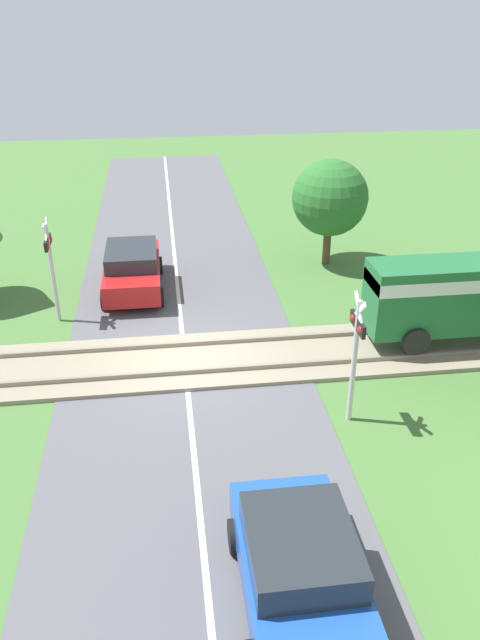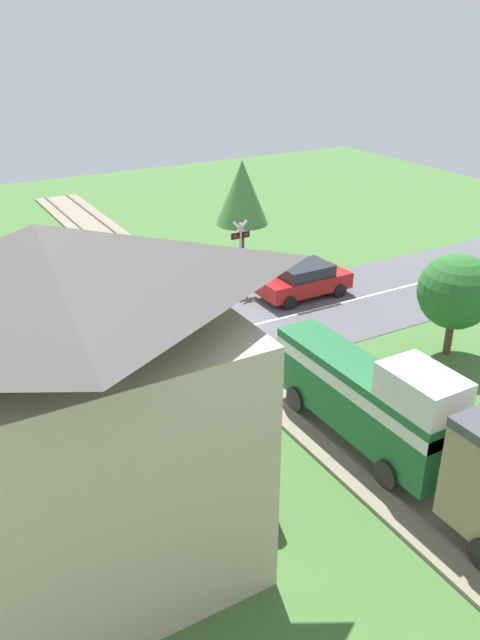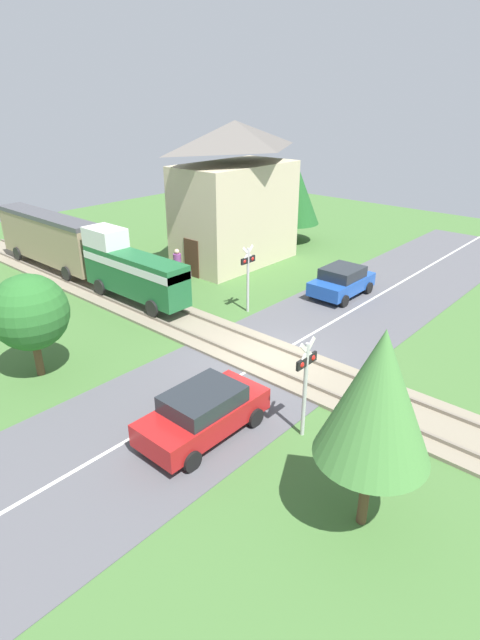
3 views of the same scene
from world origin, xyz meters
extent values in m
plane|color=#426B33|center=(0.00, 0.00, 0.00)|extent=(60.00, 60.00, 0.00)
cube|color=#515156|center=(0.00, 0.00, 0.01)|extent=(48.00, 6.40, 0.02)
cube|color=silver|center=(0.00, 0.00, 0.02)|extent=(48.00, 0.12, 0.00)
cube|color=gray|center=(0.00, 0.00, 0.06)|extent=(2.80, 48.00, 0.12)
cube|color=slate|center=(-0.72, 0.00, 0.18)|extent=(0.10, 48.00, 0.12)
cube|color=slate|center=(0.72, 0.00, 0.18)|extent=(0.10, 48.00, 0.12)
cube|color=#1E6033|center=(0.00, 8.08, 1.57)|extent=(1.35, 6.27, 1.90)
cube|color=silver|center=(0.00, 8.08, 2.09)|extent=(1.37, 6.27, 0.36)
cube|color=silver|center=(0.00, 10.21, 2.97)|extent=(1.35, 2.01, 0.90)
cylinder|color=black|center=(-0.72, 6.07, 0.62)|extent=(0.14, 0.76, 0.76)
cylinder|color=black|center=(0.72, 6.07, 0.62)|extent=(0.14, 0.76, 0.76)
cylinder|color=black|center=(-0.72, 10.08, 0.62)|extent=(0.14, 0.76, 0.76)
cylinder|color=black|center=(0.72, 10.08, 0.62)|extent=(0.14, 0.76, 0.76)
cube|color=#A81919|center=(-4.89, -1.44, 0.65)|extent=(4.06, 1.76, 0.69)
cube|color=#23282D|center=(-4.89, -1.44, 1.24)|extent=(2.23, 1.62, 0.49)
cylinder|color=black|center=(-3.57, -0.56, 0.30)|extent=(0.60, 0.18, 0.60)
cylinder|color=black|center=(-3.57, -2.32, 0.30)|extent=(0.60, 0.18, 0.60)
cylinder|color=black|center=(-6.21, -0.56, 0.30)|extent=(0.60, 0.18, 0.60)
cylinder|color=black|center=(-6.21, -2.32, 0.30)|extent=(0.60, 0.18, 0.60)
cube|color=#1E4CA8|center=(7.58, 1.44, 0.63)|extent=(3.61, 1.80, 0.66)
cube|color=#23282D|center=(7.58, 1.44, 1.22)|extent=(1.99, 1.65, 0.53)
cylinder|color=black|center=(6.40, 0.54, 0.30)|extent=(0.60, 0.18, 0.60)
cylinder|color=black|center=(6.40, 2.34, 0.30)|extent=(0.60, 0.18, 0.60)
cylinder|color=#B7B7B7|center=(-2.96, -3.64, 1.52)|extent=(0.12, 0.12, 3.05)
cube|color=black|center=(-2.96, -3.64, 2.50)|extent=(0.90, 0.08, 0.28)
sphere|color=red|center=(-3.23, -3.64, 2.50)|extent=(0.18, 0.18, 0.18)
sphere|color=red|center=(-2.69, -3.64, 2.50)|extent=(0.18, 0.18, 0.18)
cube|color=silver|center=(-2.96, -3.64, 2.80)|extent=(0.72, 0.04, 0.72)
cube|color=silver|center=(-2.96, -3.64, 2.80)|extent=(0.72, 0.04, 0.72)
cylinder|color=#B7B7B7|center=(2.96, 3.64, 1.52)|extent=(0.12, 0.12, 3.05)
cube|color=black|center=(2.96, 3.64, 2.50)|extent=(0.90, 0.08, 0.28)
sphere|color=red|center=(3.23, 3.64, 2.50)|extent=(0.18, 0.18, 0.18)
sphere|color=red|center=(2.69, 3.64, 2.50)|extent=(0.18, 0.18, 0.18)
cube|color=silver|center=(2.96, 3.64, 2.80)|extent=(0.72, 0.04, 0.72)
cube|color=silver|center=(2.96, 3.64, 2.80)|extent=(0.72, 0.04, 0.72)
cube|color=#C6B793|center=(8.17, 9.15, 2.87)|extent=(7.10, 3.91, 5.74)
pyramid|color=#5B5651|center=(8.17, 9.15, 7.23)|extent=(7.67, 4.23, 1.49)
cube|color=#472D1E|center=(4.60, 9.15, 1.05)|extent=(0.06, 1.10, 2.10)
cylinder|color=#7F3D84|center=(3.72, 9.33, 0.73)|extent=(0.43, 0.43, 1.46)
sphere|color=beige|center=(3.72, 9.33, 1.60)|extent=(0.27, 0.27, 0.27)
cylinder|color=brown|center=(-6.36, 5.48, 0.66)|extent=(0.28, 0.28, 1.31)
sphere|color=#286628|center=(-6.36, 5.48, 2.44)|extent=(2.66, 2.66, 2.66)
cylinder|color=brown|center=(-4.76, -6.61, 1.00)|extent=(0.24, 0.24, 1.99)
cone|color=#477F3D|center=(-4.76, -6.61, 3.53)|extent=(2.56, 2.56, 3.07)
camera|label=1|loc=(14.28, -0.37, 8.73)|focal=35.00mm
camera|label=2|loc=(10.09, 19.05, 10.83)|focal=35.00mm
camera|label=3|loc=(-13.26, -10.33, 9.26)|focal=28.00mm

